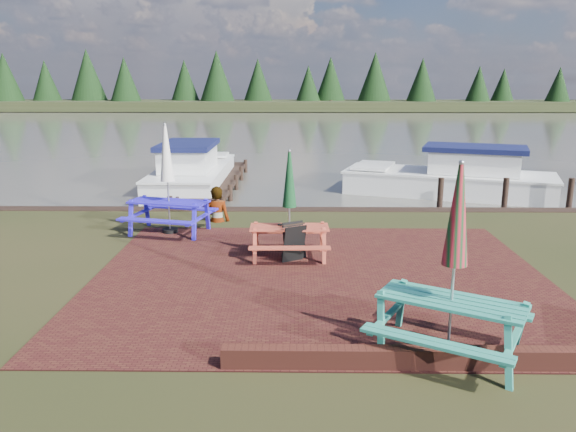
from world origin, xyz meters
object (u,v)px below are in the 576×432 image
(boat_jetty, at_px, (193,174))
(person, at_px, (216,187))
(picnic_table_teal, at_px, (452,291))
(picnic_table_red, at_px, (289,222))
(jetty, at_px, (216,181))
(picnic_table_blue, at_px, (168,196))
(boat_near, at_px, (453,179))
(chalkboard, at_px, (294,242))

(boat_jetty, bearing_deg, person, -73.39)
(picnic_table_teal, relative_size, picnic_table_red, 1.17)
(jetty, xyz_separation_m, person, (0.83, -5.77, 0.87))
(person, bearing_deg, boat_jetty, -68.16)
(picnic_table_blue, height_order, boat_near, picnic_table_blue)
(boat_jetty, xyz_separation_m, boat_near, (9.46, -0.95, -0.02))
(picnic_table_teal, relative_size, person, 1.42)
(jetty, bearing_deg, picnic_table_blue, -91.76)
(picnic_table_teal, bearing_deg, jetty, 140.75)
(boat_jetty, relative_size, person, 3.55)
(chalkboard, bearing_deg, picnic_table_teal, -91.80)
(picnic_table_blue, bearing_deg, picnic_table_red, -19.91)
(person, bearing_deg, picnic_table_blue, 54.24)
(boat_jetty, height_order, person, person)
(picnic_table_teal, xyz_separation_m, jetty, (-5.20, 13.48, -0.86))
(chalkboard, distance_m, jetty, 9.69)
(jetty, bearing_deg, person, -81.79)
(picnic_table_teal, bearing_deg, boat_jetty, 144.04)
(picnic_table_blue, distance_m, person, 1.60)
(picnic_table_blue, relative_size, jetty, 0.30)
(chalkboard, distance_m, boat_near, 9.90)
(picnic_table_red, xyz_separation_m, jetty, (-2.88, 9.02, -0.72))
(jetty, distance_m, boat_near, 8.68)
(chalkboard, bearing_deg, picnic_table_blue, 115.63)
(picnic_table_red, height_order, picnic_table_blue, picnic_table_blue)
(chalkboard, bearing_deg, boat_near, 26.01)
(picnic_table_teal, bearing_deg, chalkboard, 147.17)
(picnic_table_red, height_order, chalkboard, picnic_table_red)
(picnic_table_blue, bearing_deg, chalkboard, -21.44)
(picnic_table_teal, relative_size, boat_near, 0.36)
(chalkboard, bearing_deg, picnic_table_red, 88.99)
(picnic_table_red, relative_size, chalkboard, 2.88)
(picnic_table_red, bearing_deg, picnic_table_teal, -63.53)
(jetty, xyz_separation_m, boat_near, (8.61, -1.08, 0.27))
(chalkboard, bearing_deg, person, 92.62)
(chalkboard, height_order, jetty, chalkboard)
(jetty, height_order, person, person)
(boat_near, distance_m, person, 9.10)
(picnic_table_blue, relative_size, chalkboard, 3.36)
(chalkboard, height_order, person, person)
(person, bearing_deg, picnic_table_red, 127.38)
(picnic_table_teal, height_order, boat_jetty, picnic_table_teal)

